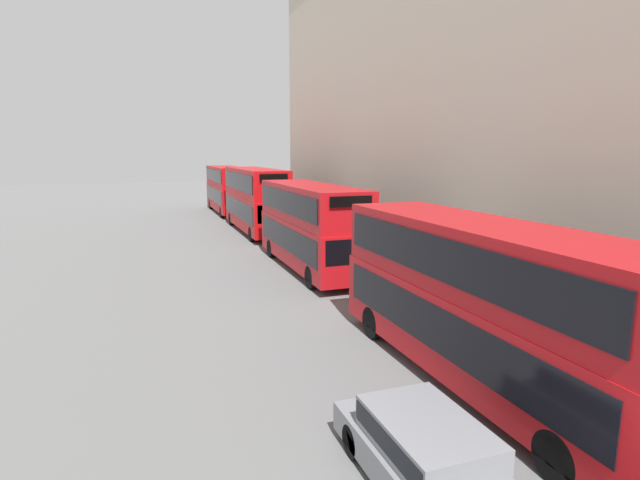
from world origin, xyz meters
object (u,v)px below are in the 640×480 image
at_px(car_dark_sedan, 428,455).
at_px(bus_leading, 482,297).
at_px(bus_second_in_queue, 311,223).
at_px(bus_third_in_queue, 255,197).
at_px(pedestrian, 300,223).
at_px(bus_trailing, 227,187).

bearing_deg(car_dark_sedan, bus_leading, 42.74).
relative_size(bus_second_in_queue, bus_third_in_queue, 0.91).
relative_size(bus_third_in_queue, pedestrian, 6.17).
bearing_deg(bus_third_in_queue, bus_second_in_queue, -90.00).
xyz_separation_m(bus_leading, car_dark_sedan, (-3.40, -3.14, -1.56)).
relative_size(car_dark_sedan, pedestrian, 2.46).
bearing_deg(car_dark_sedan, bus_second_in_queue, 78.27).
height_order(bus_leading, bus_second_in_queue, bus_second_in_queue).
relative_size(bus_second_in_queue, bus_trailing, 0.95).
distance_m(bus_leading, bus_second_in_queue, 13.24).
bearing_deg(bus_trailing, bus_second_in_queue, -90.00).
distance_m(bus_leading, bus_third_in_queue, 25.84).
height_order(car_dark_sedan, pedestrian, pedestrian).
bearing_deg(bus_leading, bus_second_in_queue, 90.00).
bearing_deg(bus_leading, bus_trailing, 90.00).
bearing_deg(bus_third_in_queue, car_dark_sedan, -96.69).
bearing_deg(bus_second_in_queue, bus_third_in_queue, 90.00).
relative_size(bus_leading, pedestrian, 5.93).
height_order(bus_third_in_queue, bus_trailing, bus_third_in_queue).
xyz_separation_m(bus_leading, pedestrian, (2.63, 23.37, -1.43)).
xyz_separation_m(bus_second_in_queue, car_dark_sedan, (-3.40, -16.38, -1.62)).
bearing_deg(bus_second_in_queue, pedestrian, 75.45).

